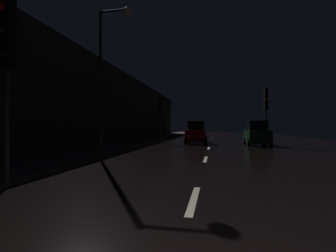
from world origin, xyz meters
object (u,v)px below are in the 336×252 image
traffic_light_far_right (266,104)px  traffic_light_near_left (6,49)px  traffic_light_far_left (161,110)px  streetlamp_overhead (109,60)px  car_approaching_headlights (196,133)px  car_parked_right_far (257,134)px

traffic_light_far_right → traffic_light_near_left: bearing=-31.2°
traffic_light_far_left → streetlamp_overhead: streetlamp_overhead is taller
car_approaching_headlights → traffic_light_far_right: bearing=80.5°
traffic_light_far_left → car_approaching_headlights: (3.58, -0.03, -2.34)m
traffic_light_far_right → car_approaching_headlights: 6.85m
traffic_light_far_left → streetlamp_overhead: (0.24, -12.70, 1.58)m
car_approaching_headlights → car_parked_right_far: 5.55m
traffic_light_far_left → car_parked_right_far: size_ratio=1.08×
car_approaching_headlights → car_parked_right_far: car_approaching_headlights is taller
traffic_light_far_left → car_parked_right_far: (9.01, -1.15, -2.35)m
traffic_light_far_left → car_parked_right_far: bearing=72.9°
traffic_light_far_left → traffic_light_near_left: size_ratio=0.91×
traffic_light_near_left → traffic_light_far_right: 19.94m
traffic_light_far_left → car_parked_right_far: traffic_light_far_left is taller
streetlamp_overhead → car_parked_right_far: bearing=52.8°
traffic_light_far_right → car_parked_right_far: traffic_light_far_right is taller
traffic_light_near_left → car_parked_right_far: (9.12, 17.23, -2.74)m
traffic_light_near_left → streetlamp_overhead: streetlamp_overhead is taller
traffic_light_far_right → traffic_light_far_left: bearing=-97.6°
streetlamp_overhead → car_parked_right_far: (8.77, 11.55, -3.93)m
streetlamp_overhead → traffic_light_near_left: bearing=-93.5°
car_parked_right_far → traffic_light_far_left: bearing=82.7°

